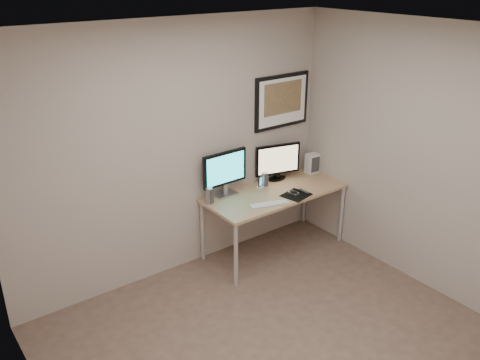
{
  "coord_description": "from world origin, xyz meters",
  "views": [
    {
      "loc": [
        -2.34,
        -2.5,
        3.02
      ],
      "look_at": [
        0.34,
        1.1,
        1.12
      ],
      "focal_mm": 38.0,
      "sensor_mm": 36.0,
      "label": 1
    }
  ],
  "objects_px": {
    "framed_art": "(282,101)",
    "speaker_right": "(265,179)",
    "desk": "(275,197)",
    "monitor_large": "(225,171)",
    "fan_unit": "(312,163)",
    "phone_dock": "(260,182)",
    "keyboard": "(269,204)",
    "monitor_tv": "(278,161)",
    "speaker_left": "(209,196)"
  },
  "relations": [
    {
      "from": "speaker_left",
      "to": "phone_dock",
      "type": "relative_size",
      "value": 1.29
    },
    {
      "from": "monitor_large",
      "to": "keyboard",
      "type": "bearing_deg",
      "value": -66.03
    },
    {
      "from": "framed_art",
      "to": "keyboard",
      "type": "bearing_deg",
      "value": -138.29
    },
    {
      "from": "framed_art",
      "to": "monitor_tv",
      "type": "bearing_deg",
      "value": -141.31
    },
    {
      "from": "phone_dock",
      "to": "keyboard",
      "type": "height_order",
      "value": "phone_dock"
    },
    {
      "from": "monitor_large",
      "to": "speaker_right",
      "type": "xyz_separation_m",
      "value": [
        0.49,
        -0.07,
        -0.19
      ]
    },
    {
      "from": "phone_dock",
      "to": "framed_art",
      "type": "bearing_deg",
      "value": -0.83
    },
    {
      "from": "desk",
      "to": "framed_art",
      "type": "relative_size",
      "value": 2.13
    },
    {
      "from": "desk",
      "to": "keyboard",
      "type": "xyz_separation_m",
      "value": [
        -0.27,
        -0.22,
        0.07
      ]
    },
    {
      "from": "monitor_large",
      "to": "monitor_tv",
      "type": "bearing_deg",
      "value": -2.35
    },
    {
      "from": "phone_dock",
      "to": "fan_unit",
      "type": "height_order",
      "value": "fan_unit"
    },
    {
      "from": "monitor_large",
      "to": "monitor_tv",
      "type": "xyz_separation_m",
      "value": [
        0.73,
        -0.01,
        -0.04
      ]
    },
    {
      "from": "fan_unit",
      "to": "desk",
      "type": "bearing_deg",
      "value": -164.35
    },
    {
      "from": "desk",
      "to": "framed_art",
      "type": "xyz_separation_m",
      "value": [
        0.35,
        0.33,
        0.96
      ]
    },
    {
      "from": "keyboard",
      "to": "fan_unit",
      "type": "distance_m",
      "value": 1.06
    },
    {
      "from": "desk",
      "to": "keyboard",
      "type": "distance_m",
      "value": 0.35
    },
    {
      "from": "framed_art",
      "to": "phone_dock",
      "type": "relative_size",
      "value": 5.41
    },
    {
      "from": "fan_unit",
      "to": "speaker_right",
      "type": "bearing_deg",
      "value": -178.42
    },
    {
      "from": "desk",
      "to": "monitor_large",
      "type": "distance_m",
      "value": 0.65
    },
    {
      "from": "speaker_left",
      "to": "keyboard",
      "type": "bearing_deg",
      "value": -53.1
    },
    {
      "from": "monitor_tv",
      "to": "speaker_right",
      "type": "distance_m",
      "value": 0.29
    },
    {
      "from": "desk",
      "to": "monitor_tv",
      "type": "bearing_deg",
      "value": 45.48
    },
    {
      "from": "speaker_right",
      "to": "fan_unit",
      "type": "height_order",
      "value": "fan_unit"
    },
    {
      "from": "monitor_large",
      "to": "framed_art",
      "type": "bearing_deg",
      "value": 3.83
    },
    {
      "from": "framed_art",
      "to": "monitor_large",
      "type": "distance_m",
      "value": 1.05
    },
    {
      "from": "speaker_right",
      "to": "monitor_large",
      "type": "bearing_deg",
      "value": 179.31
    },
    {
      "from": "desk",
      "to": "speaker_right",
      "type": "height_order",
      "value": "speaker_right"
    },
    {
      "from": "monitor_large",
      "to": "fan_unit",
      "type": "distance_m",
      "value": 1.22
    },
    {
      "from": "monitor_large",
      "to": "desk",
      "type": "bearing_deg",
      "value": -28.68
    },
    {
      "from": "monitor_large",
      "to": "keyboard",
      "type": "relative_size",
      "value": 1.31
    },
    {
      "from": "desk",
      "to": "phone_dock",
      "type": "distance_m",
      "value": 0.23
    },
    {
      "from": "desk",
      "to": "monitor_large",
      "type": "xyz_separation_m",
      "value": [
        -0.49,
        0.25,
        0.34
      ]
    },
    {
      "from": "speaker_left",
      "to": "monitor_tv",
      "type": "bearing_deg",
      "value": -10.27
    },
    {
      "from": "phone_dock",
      "to": "fan_unit",
      "type": "xyz_separation_m",
      "value": [
        0.78,
        -0.01,
        0.05
      ]
    },
    {
      "from": "keyboard",
      "to": "phone_dock",
      "type": "bearing_deg",
      "value": 80.5
    },
    {
      "from": "speaker_left",
      "to": "fan_unit",
      "type": "height_order",
      "value": "fan_unit"
    },
    {
      "from": "framed_art",
      "to": "speaker_left",
      "type": "relative_size",
      "value": 4.2
    },
    {
      "from": "monitor_tv",
      "to": "fan_unit",
      "type": "relative_size",
      "value": 2.28
    },
    {
      "from": "desk",
      "to": "monitor_large",
      "type": "relative_size",
      "value": 2.96
    },
    {
      "from": "desk",
      "to": "fan_unit",
      "type": "relative_size",
      "value": 6.81
    },
    {
      "from": "framed_art",
      "to": "speaker_right",
      "type": "relative_size",
      "value": 4.58
    },
    {
      "from": "monitor_tv",
      "to": "desk",
      "type": "bearing_deg",
      "value": -120.3
    },
    {
      "from": "speaker_left",
      "to": "phone_dock",
      "type": "xyz_separation_m",
      "value": [
        0.68,
        0.0,
        -0.02
      ]
    },
    {
      "from": "desk",
      "to": "fan_unit",
      "type": "height_order",
      "value": "fan_unit"
    },
    {
      "from": "desk",
      "to": "phone_dock",
      "type": "xyz_separation_m",
      "value": [
        -0.07,
        0.17,
        0.14
      ]
    },
    {
      "from": "monitor_large",
      "to": "phone_dock",
      "type": "bearing_deg",
      "value": -12.41
    },
    {
      "from": "keyboard",
      "to": "monitor_tv",
      "type": "bearing_deg",
      "value": 59.62
    },
    {
      "from": "desk",
      "to": "phone_dock",
      "type": "relative_size",
      "value": 11.54
    },
    {
      "from": "framed_art",
      "to": "speaker_right",
      "type": "bearing_deg",
      "value": -156.44
    },
    {
      "from": "framed_art",
      "to": "phone_dock",
      "type": "height_order",
      "value": "framed_art"
    }
  ]
}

